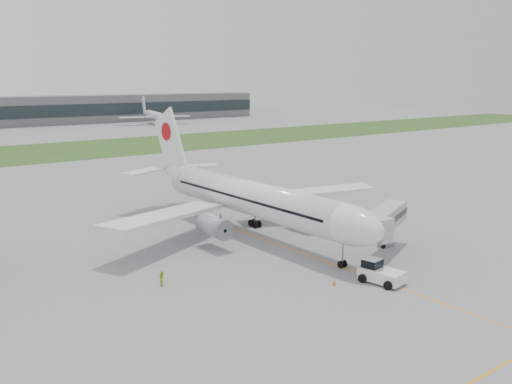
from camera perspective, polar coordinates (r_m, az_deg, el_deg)
ground at (r=81.94m, az=1.06°, el=-4.85°), size 600.00×600.00×0.00m
apron_markings at (r=78.25m, az=3.34°, el=-5.66°), size 70.00×70.00×0.04m
grass_strip at (r=189.52m, az=-22.10°, el=3.59°), size 600.00×50.00×0.02m
airliner at (r=84.34m, az=-0.98°, el=-0.42°), size 48.13×53.95×17.88m
pushback_tug at (r=66.93m, az=12.24°, el=-7.84°), size 4.02×5.32×2.52m
jet_bridge at (r=76.58m, az=12.67°, el=-2.79°), size 12.58×8.48×6.10m
safety_cone_left at (r=65.30m, az=7.84°, el=-8.98°), size 0.43×0.43×0.59m
safety_cone_right at (r=68.11m, az=12.28°, el=-8.26°), size 0.44×0.44×0.60m
ground_crew_near at (r=66.38m, az=13.74°, el=-8.38°), size 0.66×0.49×1.64m
ground_crew_far at (r=65.36m, az=-9.36°, el=-8.49°), size 0.74×0.89×1.69m
distant_aircraft_right at (r=290.43m, az=-10.04°, el=6.66°), size 41.87×38.95×13.40m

